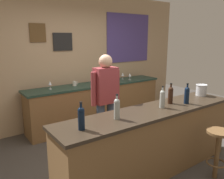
{
  "coord_description": "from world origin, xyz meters",
  "views": [
    {
      "loc": [
        -2.15,
        -2.48,
        1.87
      ],
      "look_at": [
        -0.06,
        0.45,
        1.05
      ],
      "focal_mm": 36.72,
      "sensor_mm": 36.0,
      "label": 1
    }
  ],
  "objects_px": {
    "wine_bottle_d": "(171,94)",
    "coffee_mug": "(75,83)",
    "bartender": "(106,98)",
    "wine_glass_b": "(108,77)",
    "wine_bottle_c": "(162,98)",
    "bar_stool": "(218,146)",
    "wine_glass_d": "(130,75)",
    "wine_bottle_a": "(81,117)",
    "wine_bottle_b": "(117,108)",
    "wine_glass_c": "(123,75)",
    "wine_glass_a": "(50,83)",
    "wine_bottle_e": "(187,95)",
    "ice_bucket": "(201,90)"
  },
  "relations": [
    {
      "from": "wine_bottle_a",
      "to": "wine_bottle_b",
      "type": "xyz_separation_m",
      "value": [
        0.5,
        0.05,
        0.0
      ]
    },
    {
      "from": "wine_glass_d",
      "to": "coffee_mug",
      "type": "relative_size",
      "value": 1.24
    },
    {
      "from": "bartender",
      "to": "coffee_mug",
      "type": "xyz_separation_m",
      "value": [
        0.1,
        1.3,
        0.01
      ]
    },
    {
      "from": "wine_bottle_d",
      "to": "coffee_mug",
      "type": "xyz_separation_m",
      "value": [
        -0.53,
        2.05,
        -0.11
      ]
    },
    {
      "from": "wine_glass_c",
      "to": "coffee_mug",
      "type": "height_order",
      "value": "wine_glass_c"
    },
    {
      "from": "wine_glass_a",
      "to": "wine_bottle_c",
      "type": "bearing_deg",
      "value": -69.15
    },
    {
      "from": "wine_bottle_a",
      "to": "wine_glass_c",
      "type": "bearing_deg",
      "value": 43.96
    },
    {
      "from": "wine_bottle_a",
      "to": "ice_bucket",
      "type": "xyz_separation_m",
      "value": [
        2.32,
        0.13,
        -0.04
      ]
    },
    {
      "from": "wine_bottle_c",
      "to": "ice_bucket",
      "type": "xyz_separation_m",
      "value": [
        1.04,
        0.09,
        -0.04
      ]
    },
    {
      "from": "bartender",
      "to": "wine_bottle_a",
      "type": "relative_size",
      "value": 5.29
    },
    {
      "from": "wine_glass_a",
      "to": "wine_glass_c",
      "type": "xyz_separation_m",
      "value": [
        1.8,
        0.03,
        0.0
      ]
    },
    {
      "from": "bar_stool",
      "to": "wine_glass_c",
      "type": "bearing_deg",
      "value": 78.62
    },
    {
      "from": "wine_bottle_e",
      "to": "coffee_mug",
      "type": "distance_m",
      "value": 2.31
    },
    {
      "from": "wine_bottle_e",
      "to": "wine_glass_d",
      "type": "xyz_separation_m",
      "value": [
        0.64,
        2.06,
        -0.05
      ]
    },
    {
      "from": "bartender",
      "to": "wine_bottle_e",
      "type": "xyz_separation_m",
      "value": [
        0.82,
        -0.9,
        0.12
      ]
    },
    {
      "from": "wine_bottle_a",
      "to": "wine_glass_d",
      "type": "distance_m",
      "value": 3.11
    },
    {
      "from": "wine_bottle_c",
      "to": "wine_bottle_e",
      "type": "distance_m",
      "value": 0.45
    },
    {
      "from": "wine_glass_d",
      "to": "wine_bottle_a",
      "type": "bearing_deg",
      "value": -139.23
    },
    {
      "from": "bar_stool",
      "to": "coffee_mug",
      "type": "height_order",
      "value": "coffee_mug"
    },
    {
      "from": "wine_bottle_a",
      "to": "wine_glass_a",
      "type": "height_order",
      "value": "wine_bottle_a"
    },
    {
      "from": "bartender",
      "to": "wine_bottle_c",
      "type": "distance_m",
      "value": 0.92
    },
    {
      "from": "wine_bottle_a",
      "to": "wine_bottle_b",
      "type": "distance_m",
      "value": 0.5
    },
    {
      "from": "wine_bottle_c",
      "to": "wine_bottle_e",
      "type": "height_order",
      "value": "same"
    },
    {
      "from": "wine_bottle_b",
      "to": "wine_glass_d",
      "type": "distance_m",
      "value": 2.72
    },
    {
      "from": "wine_bottle_b",
      "to": "wine_glass_c",
      "type": "relative_size",
      "value": 1.97
    },
    {
      "from": "wine_bottle_d",
      "to": "wine_glass_c",
      "type": "xyz_separation_m",
      "value": [
        0.74,
        2.07,
        -0.05
      ]
    },
    {
      "from": "wine_bottle_e",
      "to": "wine_glass_a",
      "type": "bearing_deg",
      "value": 119.72
    },
    {
      "from": "wine_bottle_a",
      "to": "wine_glass_d",
      "type": "relative_size",
      "value": 1.97
    },
    {
      "from": "wine_bottle_a",
      "to": "bar_stool",
      "type": "bearing_deg",
      "value": -18.57
    },
    {
      "from": "wine_bottle_a",
      "to": "wine_glass_b",
      "type": "relative_size",
      "value": 1.97
    },
    {
      "from": "bartender",
      "to": "wine_bottle_d",
      "type": "distance_m",
      "value": 0.99
    },
    {
      "from": "wine_bottle_d",
      "to": "wine_glass_c",
      "type": "height_order",
      "value": "wine_bottle_d"
    },
    {
      "from": "wine_bottle_d",
      "to": "wine_glass_b",
      "type": "bearing_deg",
      "value": 82.24
    },
    {
      "from": "wine_bottle_a",
      "to": "coffee_mug",
      "type": "height_order",
      "value": "wine_bottle_a"
    },
    {
      "from": "bar_stool",
      "to": "coffee_mug",
      "type": "relative_size",
      "value": 5.44
    },
    {
      "from": "wine_bottle_a",
      "to": "wine_bottle_b",
      "type": "bearing_deg",
      "value": 5.17
    },
    {
      "from": "ice_bucket",
      "to": "coffee_mug",
      "type": "xyz_separation_m",
      "value": [
        -1.32,
        2.03,
        -0.07
      ]
    },
    {
      "from": "bartender",
      "to": "wine_glass_b",
      "type": "relative_size",
      "value": 10.45
    },
    {
      "from": "wine_bottle_c",
      "to": "coffee_mug",
      "type": "height_order",
      "value": "wine_bottle_c"
    },
    {
      "from": "wine_glass_b",
      "to": "wine_glass_c",
      "type": "bearing_deg",
      "value": 9.09
    },
    {
      "from": "bar_stool",
      "to": "wine_glass_b",
      "type": "height_order",
      "value": "wine_glass_b"
    },
    {
      "from": "wine_bottle_e",
      "to": "coffee_mug",
      "type": "relative_size",
      "value": 2.45
    },
    {
      "from": "wine_bottle_a",
      "to": "wine_bottle_e",
      "type": "distance_m",
      "value": 1.72
    },
    {
      "from": "wine_bottle_d",
      "to": "wine_glass_a",
      "type": "height_order",
      "value": "wine_bottle_d"
    },
    {
      "from": "wine_bottle_e",
      "to": "wine_glass_a",
      "type": "xyz_separation_m",
      "value": [
        -1.25,
        2.18,
        -0.05
      ]
    },
    {
      "from": "bar_stool",
      "to": "wine_bottle_c",
      "type": "bearing_deg",
      "value": 125.18
    },
    {
      "from": "coffee_mug",
      "to": "wine_bottle_d",
      "type": "bearing_deg",
      "value": -75.46
    },
    {
      "from": "bartender",
      "to": "bar_stool",
      "type": "bearing_deg",
      "value": -60.42
    },
    {
      "from": "wine_glass_c",
      "to": "wine_bottle_a",
      "type": "bearing_deg",
      "value": -136.04
    },
    {
      "from": "wine_bottle_b",
      "to": "wine_glass_b",
      "type": "xyz_separation_m",
      "value": [
        1.3,
        2.07,
        -0.05
      ]
    }
  ]
}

